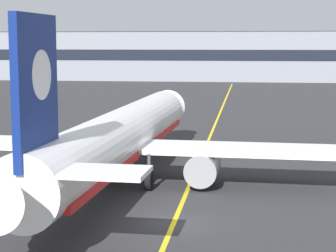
% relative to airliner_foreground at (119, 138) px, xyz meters
% --- Properties ---
extents(ground_plane, '(400.00, 400.00, 0.00)m').
position_rel_airliner_foreground_xyz_m(ground_plane, '(5.19, -9.70, -3.37)').
color(ground_plane, '#2D2D30').
extents(taxiway_centreline, '(1.17, 180.00, 0.01)m').
position_rel_airliner_foreground_xyz_m(taxiway_centreline, '(5.19, 20.30, -3.37)').
color(taxiway_centreline, yellow).
rests_on(taxiway_centreline, ground).
extents(airliner_foreground, '(32.18, 41.50, 11.65)m').
position_rel_airliner_foreground_xyz_m(airliner_foreground, '(0.00, 0.00, 0.00)').
color(airliner_foreground, white).
rests_on(airliner_foreground, ground).
extents(safety_cone_by_nose_gear, '(0.44, 0.44, 0.55)m').
position_rel_airliner_foreground_xyz_m(safety_cone_by_nose_gear, '(1.80, 15.93, -3.11)').
color(safety_cone_by_nose_gear, orange).
rests_on(safety_cone_by_nose_gear, ground).
extents(terminal_building, '(153.07, 12.40, 13.52)m').
position_rel_airliner_foreground_xyz_m(terminal_building, '(2.90, 123.50, 3.40)').
color(terminal_building, gray).
rests_on(terminal_building, ground).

